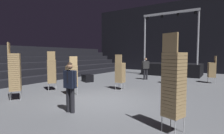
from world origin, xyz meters
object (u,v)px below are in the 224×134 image
object	(u,v)px
chair_stack_mid_left	(52,71)
man_with_tie	(70,84)
chair_stack_mid_centre	(120,72)
chair_stack_rear_left	(212,69)
chair_stack_front_right	(174,84)
chair_stack_front_left	(15,71)
chair_stack_rear_right	(72,76)
equipment_road_case	(87,78)
stage_riser	(172,68)
chair_stack_mid_right	(180,66)
crew_worker_near_stage	(146,67)

from	to	relation	value
chair_stack_mid_left	man_with_tie	bearing A→B (deg)	-78.06
chair_stack_mid_centre	chair_stack_rear_left	world-z (taller)	chair_stack_mid_centre
man_with_tie	chair_stack_front_right	xyz separation A→B (m)	(3.29, 0.33, 0.27)
man_with_tie	chair_stack_front_left	size ratio (longest dim) A/B	0.69
chair_stack_rear_right	equipment_road_case	world-z (taller)	chair_stack_rear_right
stage_riser	man_with_tie	xyz separation A→B (m)	(-0.11, -13.19, 0.31)
chair_stack_mid_right	equipment_road_case	distance (m)	6.36
stage_riser	chair_stack_mid_left	size ratio (longest dim) A/B	2.69
chair_stack_front_right	chair_stack_rear_left	bearing A→B (deg)	107.63
man_with_tie	equipment_road_case	world-z (taller)	man_with_tie
chair_stack_front_left	chair_stack_rear_right	bearing A→B (deg)	90.78
chair_stack_front_right	chair_stack_mid_right	world-z (taller)	same
stage_riser	chair_stack_front_right	bearing A→B (deg)	-76.09
stage_riser	chair_stack_mid_left	xyz separation A→B (m)	(-3.73, -11.07, 0.42)
chair_stack_mid_right	chair_stack_front_left	bearing A→B (deg)	-34.72
man_with_tie	equipment_road_case	size ratio (longest dim) A/B	1.89
chair_stack_mid_centre	equipment_road_case	bearing A→B (deg)	160.31
chair_stack_rear_left	stage_riser	bearing A→B (deg)	28.90
chair_stack_front_right	chair_stack_front_left	bearing A→B (deg)	-156.38
chair_stack_front_right	chair_stack_mid_left	bearing A→B (deg)	-174.64
man_with_tie	chair_stack_mid_right	world-z (taller)	chair_stack_mid_right
chair_stack_front_left	crew_worker_near_stage	xyz separation A→B (m)	(2.41, 8.88, -0.26)
crew_worker_near_stage	equipment_road_case	bearing A→B (deg)	-162.85
chair_stack_mid_left	chair_stack_rear_left	world-z (taller)	chair_stack_mid_left
stage_riser	chair_stack_rear_left	size ratio (longest dim) A/B	3.06
man_with_tie	stage_riser	bearing A→B (deg)	-92.20
chair_stack_rear_right	crew_worker_near_stage	size ratio (longest dim) A/B	1.08
chair_stack_mid_centre	equipment_road_case	distance (m)	3.72
chair_stack_front_left	chair_stack_mid_right	size ratio (longest dim) A/B	1.00
man_with_tie	chair_stack_mid_left	world-z (taller)	chair_stack_mid_left
chair_stack_mid_centre	equipment_road_case	size ratio (longest dim) A/B	2.18
chair_stack_mid_left	chair_stack_rear_right	xyz separation A→B (m)	(1.76, -0.23, -0.13)
chair_stack_mid_left	chair_stack_mid_centre	size ratio (longest dim) A/B	1.09
chair_stack_front_right	chair_stack_mid_left	size ratio (longest dim) A/B	1.16
chair_stack_mid_left	chair_stack_mid_right	size ratio (longest dim) A/B	0.86
chair_stack_rear_left	crew_worker_near_stage	xyz separation A→B (m)	(-4.48, -0.85, 0.04)
chair_stack_front_right	crew_worker_near_stage	bearing A→B (deg)	135.87
chair_stack_rear_left	crew_worker_near_stage	bearing A→B (deg)	84.87
chair_stack_mid_right	chair_stack_rear_right	bearing A→B (deg)	-34.48
chair_stack_mid_right	man_with_tie	bearing A→B (deg)	-15.02
chair_stack_mid_right	crew_worker_near_stage	distance (m)	3.05
chair_stack_mid_right	chair_stack_rear_left	xyz separation A→B (m)	(1.70, 2.08, -0.29)
chair_stack_rear_right	chair_stack_rear_left	bearing A→B (deg)	-17.97
chair_stack_front_right	chair_stack_rear_right	bearing A→B (deg)	-176.92
man_with_tie	chair_stack_front_left	distance (m)	3.26
chair_stack_mid_right	crew_worker_near_stage	xyz separation A→B (m)	(-2.78, 1.22, -0.26)
chair_stack_mid_left	stage_riser	bearing A→B (deg)	23.60
equipment_road_case	chair_stack_rear_right	bearing A→B (deg)	-59.53
chair_stack_rear_left	equipment_road_case	distance (m)	8.71
man_with_tie	chair_stack_mid_centre	bearing A→B (deg)	-84.54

